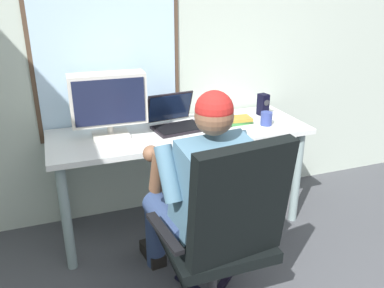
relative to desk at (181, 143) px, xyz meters
name	(u,v)px	position (x,y,z in m)	size (l,w,h in m)	color
wall_rear	(177,25)	(0.11, 0.37, 0.76)	(4.47, 0.08, 2.85)	#B8C5B6
desk	(181,143)	(0.00, 0.00, 0.00)	(1.78, 0.63, 0.75)	gray
office_chair	(226,226)	(-0.08, -0.95, -0.08)	(0.65, 0.60, 1.06)	black
person_seated	(201,191)	(-0.11, -0.68, -0.02)	(0.57, 0.81, 1.23)	navy
crt_monitor	(108,100)	(-0.47, 0.04, 0.34)	(0.48, 0.19, 0.42)	beige
laptop	(175,118)	(-0.02, 0.08, 0.16)	(0.38, 0.36, 0.23)	black
wine_glass	(222,119)	(0.25, -0.12, 0.18)	(0.07, 0.07, 0.13)	silver
desk_speaker	(263,105)	(0.70, 0.10, 0.18)	(0.07, 0.09, 0.16)	black
book_stack	(238,120)	(0.43, -0.01, 0.12)	(0.21, 0.14, 0.04)	#3C853E
coffee_mug	(266,119)	(0.60, -0.11, 0.15)	(0.08, 0.08, 0.10)	navy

